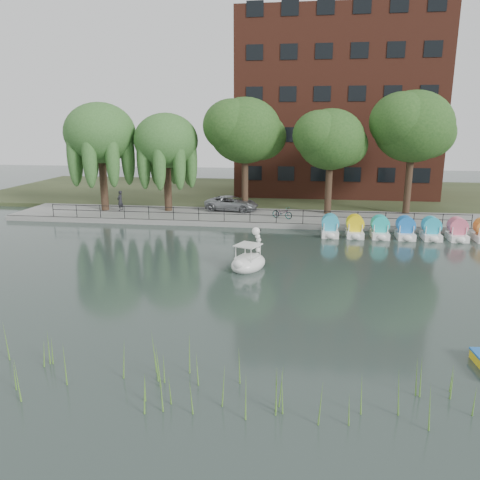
% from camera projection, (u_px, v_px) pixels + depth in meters
% --- Properties ---
extents(ground_plane, '(120.00, 120.00, 0.00)m').
position_uv_depth(ground_plane, '(219.00, 285.00, 23.05)').
color(ground_plane, '#3E4B49').
extents(promenade, '(40.00, 6.00, 0.40)m').
position_uv_depth(promenade, '(254.00, 217.00, 38.36)').
color(promenade, gray).
rests_on(promenade, ground_plane).
extents(kerb, '(40.00, 0.25, 0.40)m').
position_uv_depth(kerb, '(250.00, 225.00, 35.53)').
color(kerb, gray).
rests_on(kerb, ground_plane).
extents(land_strip, '(60.00, 22.00, 0.36)m').
position_uv_depth(land_strip, '(267.00, 193.00, 51.81)').
color(land_strip, '#47512D').
rests_on(land_strip, ground_plane).
extents(railing, '(32.00, 0.05, 1.00)m').
position_uv_depth(railing, '(250.00, 212.00, 35.49)').
color(railing, black).
rests_on(railing, promenade).
extents(apartment_building, '(20.00, 10.07, 18.00)m').
position_uv_depth(apartment_building, '(336.00, 106.00, 48.60)').
color(apartment_building, '#4C1E16').
rests_on(apartment_building, land_strip).
extents(willow_left, '(5.88, 5.88, 9.01)m').
position_uv_depth(willow_left, '(100.00, 133.00, 38.92)').
color(willow_left, '#473323').
rests_on(willow_left, promenade).
extents(willow_mid, '(5.32, 5.32, 8.15)m').
position_uv_depth(willow_mid, '(166.00, 141.00, 38.83)').
color(willow_mid, '#473323').
rests_on(willow_mid, promenade).
extents(broadleaf_center, '(6.00, 6.00, 9.25)m').
position_uv_depth(broadleaf_center, '(245.00, 131.00, 38.73)').
color(broadleaf_center, '#473323').
rests_on(broadleaf_center, promenade).
extents(broadleaf_right, '(5.40, 5.40, 8.32)m').
position_uv_depth(broadleaf_right, '(331.00, 140.00, 37.49)').
color(broadleaf_right, '#473323').
rests_on(broadleaf_right, promenade).
extents(broadleaf_far, '(6.30, 6.30, 9.71)m').
position_uv_depth(broadleaf_far, '(413.00, 127.00, 37.35)').
color(broadleaf_far, '#473323').
rests_on(broadleaf_far, promenade).
extents(minivan, '(2.90, 5.42, 1.45)m').
position_uv_depth(minivan, '(232.00, 202.00, 39.99)').
color(minivan, gray).
rests_on(minivan, promenade).
extents(bicycle, '(1.25, 1.82, 1.00)m').
position_uv_depth(bicycle, '(282.00, 212.00, 36.83)').
color(bicycle, gray).
rests_on(bicycle, promenade).
extents(pedestrian, '(0.63, 0.80, 1.98)m').
position_uv_depth(pedestrian, '(120.00, 199.00, 39.92)').
color(pedestrian, black).
rests_on(pedestrian, promenade).
extents(swan_boat, '(2.44, 2.96, 2.16)m').
position_uv_depth(swan_boat, '(249.00, 260.00, 25.55)').
color(swan_boat, white).
rests_on(swan_boat, ground_plane).
extents(pedal_boat_row, '(11.35, 1.70, 1.40)m').
position_uv_depth(pedal_boat_row, '(405.00, 230.00, 32.14)').
color(pedal_boat_row, white).
rests_on(pedal_boat_row, ground_plane).
extents(reed_bank, '(24.00, 2.40, 1.20)m').
position_uv_depth(reed_bank, '(228.00, 379.00, 13.51)').
color(reed_bank, '#669938').
rests_on(reed_bank, ground_plane).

